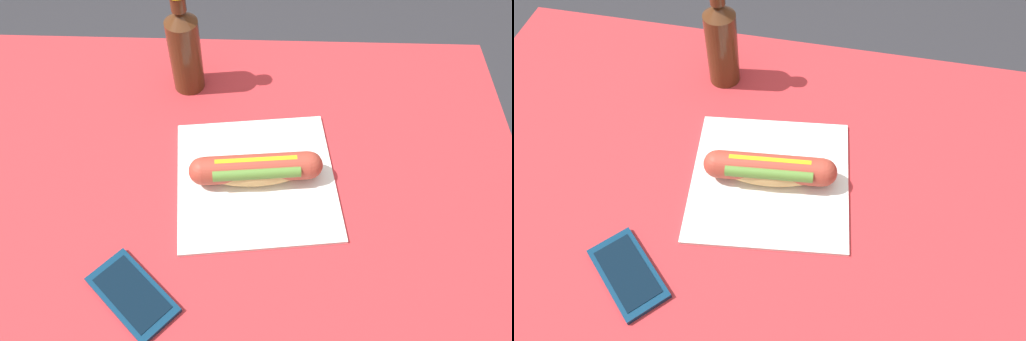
% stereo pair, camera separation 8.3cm
% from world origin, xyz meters
% --- Properties ---
extents(ground_plane, '(6.00, 6.00, 0.00)m').
position_xyz_m(ground_plane, '(0.00, 0.00, 0.00)').
color(ground_plane, '#2D2D33').
rests_on(ground_plane, ground).
extents(dining_table, '(1.09, 0.82, 0.75)m').
position_xyz_m(dining_table, '(0.00, 0.00, 0.60)').
color(dining_table, brown).
rests_on(dining_table, ground).
extents(paper_wrapper, '(0.30, 0.30, 0.01)m').
position_xyz_m(paper_wrapper, '(-0.08, -0.04, 0.75)').
color(paper_wrapper, white).
rests_on(paper_wrapper, dining_table).
extents(hot_dog, '(0.22, 0.07, 0.05)m').
position_xyz_m(hot_dog, '(-0.08, -0.04, 0.78)').
color(hot_dog, tan).
rests_on(hot_dog, paper_wrapper).
extents(cell_phone, '(0.15, 0.15, 0.01)m').
position_xyz_m(cell_phone, '(0.10, 0.17, 0.75)').
color(cell_phone, '#0A2D4C').
rests_on(cell_phone, dining_table).
extents(soda_bottle, '(0.06, 0.06, 0.22)m').
position_xyz_m(soda_bottle, '(0.06, -0.27, 0.84)').
color(soda_bottle, '#4C2814').
rests_on(soda_bottle, dining_table).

